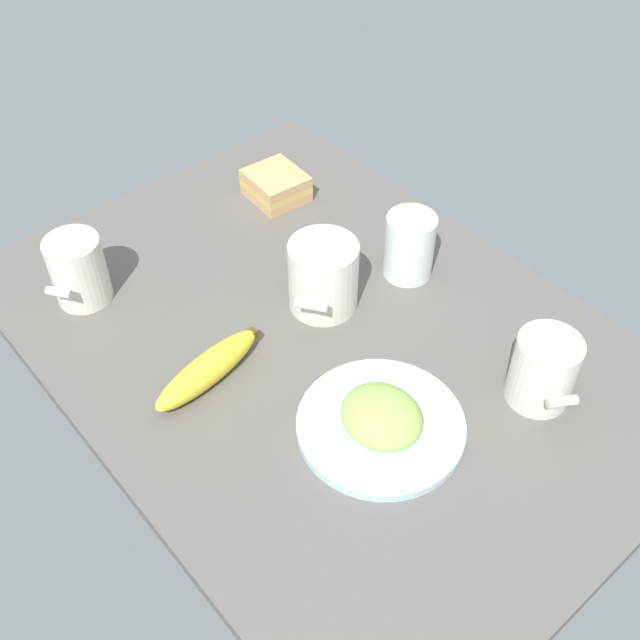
{
  "coord_description": "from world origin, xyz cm",
  "views": [
    {
      "loc": [
        -53.11,
        45.5,
        75.38
      ],
      "look_at": [
        0.0,
        0.0,
        5.0
      ],
      "focal_mm": 42.57,
      "sensor_mm": 36.0,
      "label": 1
    }
  ],
  "objects": [
    {
      "name": "tabletop",
      "position": [
        0.0,
        0.0,
        1.0
      ],
      "size": [
        90.0,
        64.0,
        2.0
      ],
      "primitive_type": "cube",
      "color": "#5B5651",
      "rests_on": "ground"
    },
    {
      "name": "plate_of_food",
      "position": [
        -16.34,
        4.48,
        3.45
      ],
      "size": [
        20.22,
        20.22,
        4.76
      ],
      "color": "silver",
      "rests_on": "tabletop"
    },
    {
      "name": "coffee_mug_black",
      "position": [
        27.24,
        20.08,
        7.1
      ],
      "size": [
        8.49,
        9.51,
        9.92
      ],
      "color": "silver",
      "rests_on": "tabletop"
    },
    {
      "name": "coffee_mug_milky",
      "position": [
        4.49,
        -4.4,
        7.25
      ],
      "size": [
        10.6,
        11.75,
        10.22
      ],
      "color": "silver",
      "rests_on": "tabletop"
    },
    {
      "name": "coffee_mug_spare",
      "position": [
        -25.18,
        -13.72,
        6.87
      ],
      "size": [
        9.96,
        8.43,
        9.47
      ],
      "color": "silver",
      "rests_on": "tabletop"
    },
    {
      "name": "sandwich_main",
      "position": [
        28.41,
        -14.99,
        4.2
      ],
      "size": [
        9.55,
        8.71,
        4.4
      ],
      "color": "tan",
      "rests_on": "tabletop"
    },
    {
      "name": "glass_of_milk",
      "position": [
        1.58,
        -17.99,
        6.39
      ],
      "size": [
        7.09,
        7.09,
        9.75
      ],
      "color": "silver",
      "rests_on": "tabletop"
    },
    {
      "name": "banana",
      "position": [
        3.32,
        15.61,
        3.99
      ],
      "size": [
        6.6,
        17.25,
        3.98
      ],
      "color": "yellow",
      "rests_on": "tabletop"
    }
  ]
}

